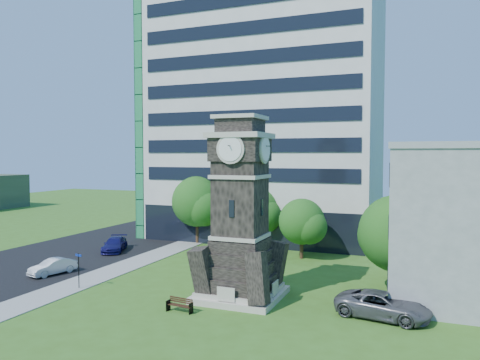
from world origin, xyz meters
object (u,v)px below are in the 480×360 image
at_px(car_street_mid, 53,267).
at_px(car_east_lot, 383,305).
at_px(car_street_north, 115,245).
at_px(street_sign, 79,266).
at_px(park_bench, 180,304).
at_px(clock_tower, 240,220).

xyz_separation_m(car_street_mid, car_east_lot, (25.61, -0.60, 0.14)).
bearing_deg(car_street_north, street_sign, -88.69).
bearing_deg(street_sign, car_street_north, 127.62).
bearing_deg(car_street_mid, car_street_north, 110.54).
bearing_deg(car_east_lot, car_street_mid, 98.50).
distance_m(park_bench, street_sign, 9.43).
bearing_deg(park_bench, car_east_lot, 22.78).
bearing_deg(park_bench, car_street_north, 143.86).
xyz_separation_m(car_street_mid, street_sign, (4.75, -2.44, 1.00)).
xyz_separation_m(car_street_mid, park_bench, (13.96, -4.12, -0.16)).
height_order(car_street_north, street_sign, street_sign).
xyz_separation_m(car_east_lot, street_sign, (-20.85, -1.84, 0.86)).
xyz_separation_m(clock_tower, park_bench, (-2.37, -4.05, -4.82)).
distance_m(car_street_mid, car_east_lot, 25.61).
xyz_separation_m(clock_tower, car_street_mid, (-16.33, 0.07, -4.66)).
xyz_separation_m(car_east_lot, park_bench, (-11.65, -3.52, -0.30)).
distance_m(clock_tower, car_street_mid, 16.98).
height_order(car_street_mid, car_east_lot, car_east_lot).
distance_m(clock_tower, street_sign, 12.37).
bearing_deg(street_sign, car_street_mid, 164.51).
distance_m(car_street_north, car_east_lot, 28.43).
relative_size(clock_tower, car_street_north, 2.60).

